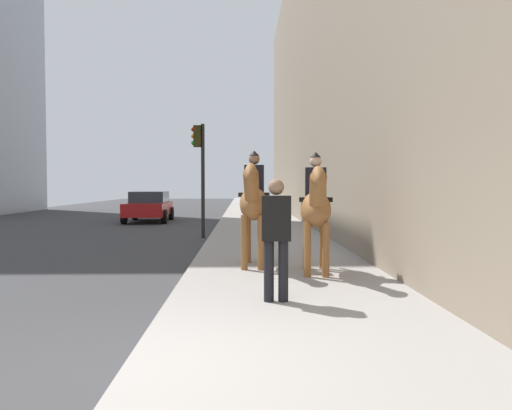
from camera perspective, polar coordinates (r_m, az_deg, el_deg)
The scene contains 6 objects.
sidewalk_slab at distance 4.73m, azimuth 8.47°, elevation -18.44°, with size 120.00×3.71×0.12m, color gray.
mounted_horse_near at distance 9.76m, azimuth -0.25°, elevation 0.36°, with size 2.15×0.69×2.31m.
mounted_horse_far at distance 9.08m, azimuth 6.91°, elevation -0.23°, with size 2.15×0.71×2.23m.
pedestrian_greeting at distance 6.84m, azimuth 2.34°, elevation -3.06°, with size 0.27×0.41×1.70m.
car_near_lane at distance 24.13m, azimuth -12.23°, elevation -0.08°, with size 4.25×2.11×1.44m.
traffic_light_near_curb at distance 16.33m, azimuth -6.46°, elevation 5.00°, with size 0.20×0.44×3.74m.
Camera 1 is at (-4.36, -1.08, 1.73)m, focal length 34.71 mm.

